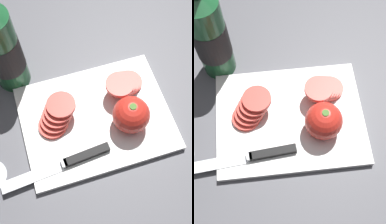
# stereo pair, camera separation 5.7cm
# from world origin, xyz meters

# --- Properties ---
(ground_plane) EXTENTS (3.00, 3.00, 0.00)m
(ground_plane) POSITION_xyz_m (0.00, 0.00, 0.00)
(ground_plane) COLOR #4C4C51
(cutting_board) EXTENTS (0.34, 0.26, 0.02)m
(cutting_board) POSITION_xyz_m (0.06, 0.00, 0.01)
(cutting_board) COLOR white
(cutting_board) RESTS_ON ground_plane
(wine_bottle) EXTENTS (0.08, 0.08, 0.34)m
(wine_bottle) POSITION_xyz_m (0.22, -0.17, 0.12)
(wine_bottle) COLOR #194C28
(wine_bottle) RESTS_ON ground_plane
(whole_tomato) EXTENTS (0.08, 0.08, 0.08)m
(whole_tomato) POSITION_xyz_m (-0.01, 0.04, 0.06)
(whole_tomato) COLOR red
(whole_tomato) RESTS_ON cutting_board
(knife) EXTENTS (0.24, 0.04, 0.01)m
(knife) POSITION_xyz_m (0.13, 0.09, 0.02)
(knife) COLOR silver
(knife) RESTS_ON cutting_board
(tomato_slice_stack_near) EXTENTS (0.09, 0.09, 0.05)m
(tomato_slice_stack_near) POSITION_xyz_m (0.14, -0.02, 0.04)
(tomato_slice_stack_near) COLOR #D63D33
(tomato_slice_stack_near) RESTS_ON cutting_board
(tomato_slice_stack_far) EXTENTS (0.10, 0.08, 0.05)m
(tomato_slice_stack_far) POSITION_xyz_m (-0.03, -0.05, 0.04)
(tomato_slice_stack_far) COLOR #D63D33
(tomato_slice_stack_far) RESTS_ON cutting_board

